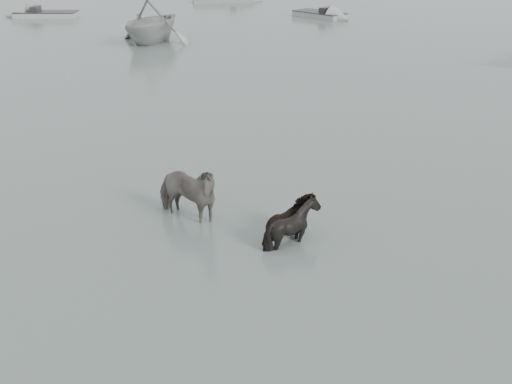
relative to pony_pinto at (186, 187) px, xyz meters
The scene contains 7 objects.
ground 1.67m from the pony_pinto, ahead, with size 140.00×140.00×0.00m, color #4D5C55.
pony_pinto is the anchor object (origin of this frame).
pony_dark 2.63m from the pony_pinto, ahead, with size 1.28×1.09×1.28m, color black.
pony_black 2.67m from the pony_pinto, ahead, with size 1.02×1.15×1.26m, color black.
rowboat_trail 23.06m from the pony_pinto, 115.56° to the left, with size 4.30×4.99×2.63m, color #A7AAA7.
skiff_outer 34.80m from the pony_pinto, 127.12° to the left, with size 5.86×1.60×0.75m, color #ACACA7, non-canonical shape.
skiff_mid 32.71m from the pony_pinto, 94.59° to the left, with size 5.18×1.60×0.75m, color #969996, non-canonical shape.
Camera 1 is at (3.67, -12.36, 6.55)m, focal length 45.00 mm.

